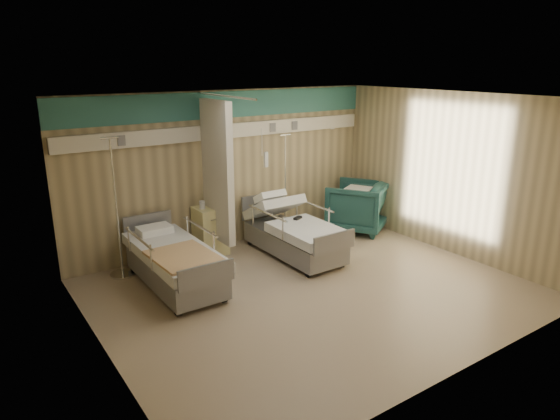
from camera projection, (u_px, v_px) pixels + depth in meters
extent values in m
cube|color=gray|center=(312.00, 291.00, 7.41)|extent=(6.00, 5.00, 0.00)
cube|color=tan|center=(228.00, 169.00, 8.98)|extent=(6.00, 0.04, 2.80)
cube|color=tan|center=(468.00, 255.00, 5.03)|extent=(6.00, 0.04, 2.80)
cube|color=tan|center=(96.00, 242.00, 5.38)|extent=(0.04, 5.00, 2.80)
cube|color=tan|center=(450.00, 174.00, 8.63)|extent=(0.04, 5.00, 2.80)
cube|color=white|center=(316.00, 98.00, 6.60)|extent=(6.00, 5.00, 0.04)
cube|color=#31736E|center=(227.00, 105.00, 8.63)|extent=(6.00, 0.04, 0.45)
cube|color=silver|center=(228.00, 131.00, 8.74)|extent=(5.88, 0.08, 0.25)
cylinder|color=silver|center=(225.00, 96.00, 7.61)|extent=(0.03, 1.80, 0.03)
cube|color=beige|center=(217.00, 172.00, 8.24)|extent=(0.12, 0.90, 2.35)
cube|color=#EFE495|center=(211.00, 231.00, 8.72)|extent=(0.50, 0.48, 0.85)
imported|color=#1D4947|center=(357.00, 207.00, 9.93)|extent=(1.46, 1.47, 0.98)
cube|color=white|center=(358.00, 181.00, 9.77)|extent=(0.72, 0.70, 0.06)
cylinder|color=silver|center=(285.00, 234.00, 9.80)|extent=(0.35, 0.35, 0.03)
cylinder|color=silver|center=(285.00, 186.00, 9.52)|extent=(0.03, 0.03, 1.96)
cylinder|color=silver|center=(285.00, 135.00, 9.24)|extent=(0.24, 0.03, 0.03)
cylinder|color=silver|center=(123.00, 274.00, 7.95)|extent=(0.39, 0.39, 0.03)
cylinder|color=silver|center=(117.00, 209.00, 7.64)|extent=(0.04, 0.04, 2.19)
cylinder|color=silver|center=(109.00, 138.00, 7.32)|extent=(0.26, 0.03, 0.03)
cube|color=black|center=(298.00, 218.00, 8.69)|extent=(0.19, 0.14, 0.04)
cube|color=tan|center=(183.00, 256.00, 6.99)|extent=(0.85, 1.05, 0.04)
cube|color=black|center=(215.00, 202.00, 8.69)|extent=(0.27, 0.20, 0.13)
cylinder|color=white|center=(202.00, 205.00, 8.50)|extent=(0.12, 0.12, 0.14)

